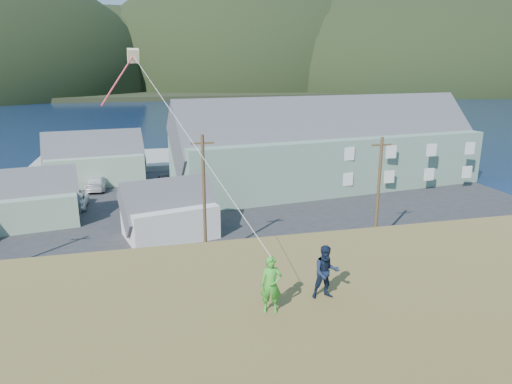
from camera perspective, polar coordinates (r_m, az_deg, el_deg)
The scene contains 15 objects.
ground at distance 32.61m, azimuth -6.63°, elevation -9.95°, with size 900.00×900.00×0.00m, color #0A1638.
grass_strip at distance 30.80m, azimuth -6.15°, elevation -11.42°, with size 110.00×8.00×0.10m, color #4C3D19.
waterfront_lot at distance 48.46m, azimuth -9.19°, elevation -1.44°, with size 72.00×36.00×0.12m, color #28282B.
wharf at distance 70.67m, azimuth -15.65°, elevation 3.80°, with size 26.00×14.00×0.90m, color gray.
far_shore at distance 359.58m, azimuth -13.53°, elevation 12.85°, with size 900.00×320.00×2.00m, color black.
far_hills at distance 311.38m, azimuth -6.70°, elevation 13.02°, with size 760.00×265.00×143.00m.
lodge at distance 54.65m, azimuth 9.24°, elevation 5.73°, with size 37.70×14.95×12.90m.
shed_palegreen_near at distance 45.68m, azimuth -26.62°, elevation -0.93°, with size 9.39×6.71×6.24m.
shed_white at distance 38.60m, azimuth -10.78°, elevation -2.36°, with size 8.54×6.68×6.01m.
shed_palegreen_far at distance 59.26m, azimuth -19.50°, elevation 3.86°, with size 12.34×7.96×7.85m.
utility_poles at distance 32.32m, azimuth -8.14°, elevation -1.53°, with size 30.19×0.24×9.35m.
parked_cars at distance 52.77m, azimuth -18.75°, elevation 0.19°, with size 20.23×12.98×1.55m.
kite_flyer_green at distance 12.93m, azimuth 1.89°, elevation -11.52°, with size 0.60×0.39×1.65m, color green.
kite_flyer_navy at distance 13.81m, azimuth 8.76°, elevation -9.88°, with size 0.80×0.62×1.64m, color #121D34.
kite_rig at distance 19.73m, azimuth -15.16°, elevation 15.45°, with size 2.35×4.74×11.06m.
Camera 1 is at (-3.35, -29.33, 13.86)m, focal length 32.00 mm.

